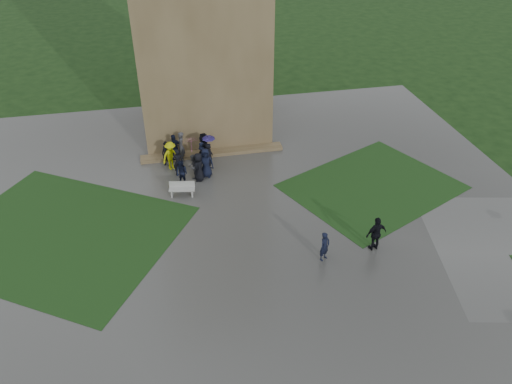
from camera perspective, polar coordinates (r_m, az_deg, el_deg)
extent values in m
plane|color=black|center=(23.39, -1.56, -8.32)|extent=(120.00, 120.00, 0.00)
cube|color=#3C3C39|center=(24.88, -2.39, -5.27)|extent=(34.00, 34.00, 0.02)
cube|color=black|center=(26.88, -21.37, -4.56)|extent=(14.10, 13.46, 0.01)
cube|color=black|center=(29.39, 13.15, 0.62)|extent=(11.12, 10.15, 0.01)
cube|color=brown|center=(31.91, -4.99, 4.49)|extent=(9.00, 0.80, 0.22)
cube|color=#A9A9A5|center=(27.92, -8.47, 0.29)|extent=(1.47, 0.66, 0.06)
cube|color=#A9A9A5|center=(28.11, -9.58, -0.10)|extent=(0.14, 0.39, 0.40)
cube|color=#A9A9A5|center=(27.98, -7.28, -0.06)|extent=(0.14, 0.39, 0.40)
cube|color=#A9A9A5|center=(27.97, -8.47, 0.89)|extent=(1.41, 0.29, 0.38)
imported|color=black|center=(29.92, -5.33, 4.04)|extent=(0.53, 0.71, 1.76)
imported|color=black|center=(30.49, -6.17, 4.39)|extent=(0.65, 0.68, 1.57)
imported|color=black|center=(30.85, -5.97, 5.12)|extent=(0.84, 1.81, 1.89)
imported|color=#3D3D42|center=(31.06, -8.57, 5.15)|extent=(0.47, 0.71, 1.92)
imported|color=black|center=(31.04, -9.29, 4.96)|extent=(1.17, 0.80, 1.82)
imported|color=black|center=(30.74, -10.22, 4.31)|extent=(0.69, 0.66, 1.59)
imported|color=#BBC20B|center=(30.29, -9.71, 4.12)|extent=(1.30, 1.13, 1.80)
imported|color=black|center=(29.63, -8.90, 3.37)|extent=(0.65, 0.46, 1.70)
imported|color=black|center=(28.75, -8.49, 2.18)|extent=(0.84, 0.79, 1.52)
imported|color=#3D3D42|center=(29.30, -7.20, 2.91)|extent=(0.65, 0.83, 1.50)
imported|color=black|center=(28.98, -6.57, 2.87)|extent=(0.64, 0.89, 1.74)
imported|color=black|center=(29.25, -5.76, 3.33)|extent=(1.00, 0.78, 1.82)
imported|color=#BF4E8A|center=(28.61, -7.39, 5.32)|extent=(0.97, 0.97, 0.89)
imported|color=#48399E|center=(29.40, -5.44, 5.88)|extent=(0.74, 0.74, 0.65)
imported|color=black|center=(23.39, 7.85, -6.17)|extent=(0.66, 0.60, 1.51)
imported|color=black|center=(24.32, 13.58, -4.65)|extent=(1.16, 0.79, 1.82)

